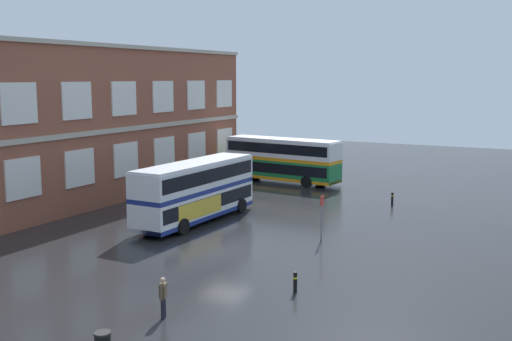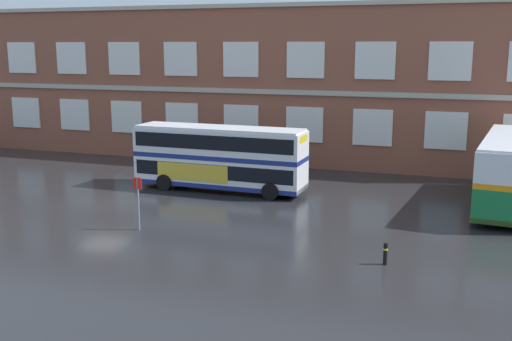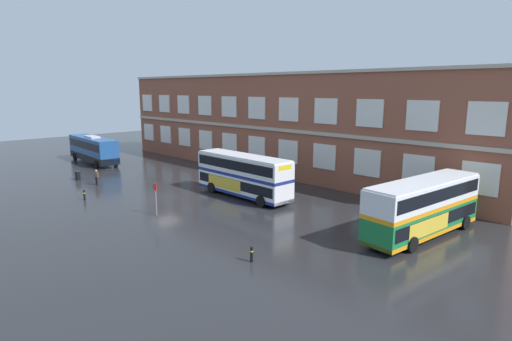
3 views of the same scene
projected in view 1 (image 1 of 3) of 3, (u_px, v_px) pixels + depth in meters
The scene contains 7 objects.
ground_plane at pixel (195, 247), 35.45m from camera, with size 120.00×120.00×0.00m, color #232326.
double_decker_near at pixel (196, 190), 41.23m from camera, with size 11.05×3.05×4.07m.
double_decker_middle at pixel (282, 159), 56.83m from camera, with size 3.78×11.21×4.07m.
waiting_passenger at pixel (163, 296), 24.86m from camera, with size 0.63×0.37×1.70m.
bus_stand_flag at pixel (322, 214), 36.58m from camera, with size 0.44×0.10×2.70m.
safety_bollard_west at pixel (392, 198), 47.09m from camera, with size 0.19×0.19×0.95m.
safety_bollard_east at pixel (295, 282), 27.88m from camera, with size 0.19×0.19×0.95m.
Camera 1 is at (-28.83, -17.06, 9.69)m, focal length 43.22 mm.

